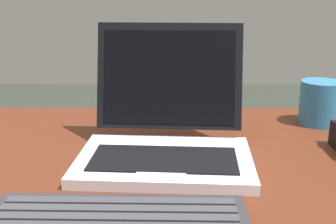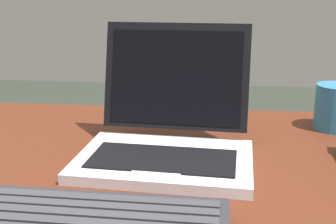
# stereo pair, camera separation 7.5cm
# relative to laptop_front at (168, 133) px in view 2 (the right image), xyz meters

# --- Properties ---
(desk) EXTENTS (1.52, 0.75, 0.76)m
(desk) POSITION_rel_laptop_front_xyz_m (-0.05, -0.03, -0.15)
(desk) COLOR #512313
(desk) RESTS_ON ground
(laptop_front) EXTENTS (0.32, 0.29, 0.24)m
(laptop_front) POSITION_rel_laptop_front_xyz_m (0.00, 0.00, 0.00)
(laptop_front) COLOR silver
(laptop_front) RESTS_ON desk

